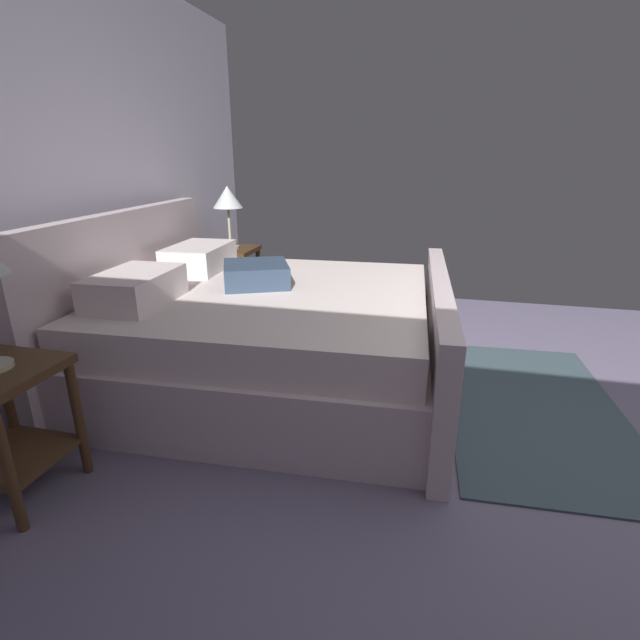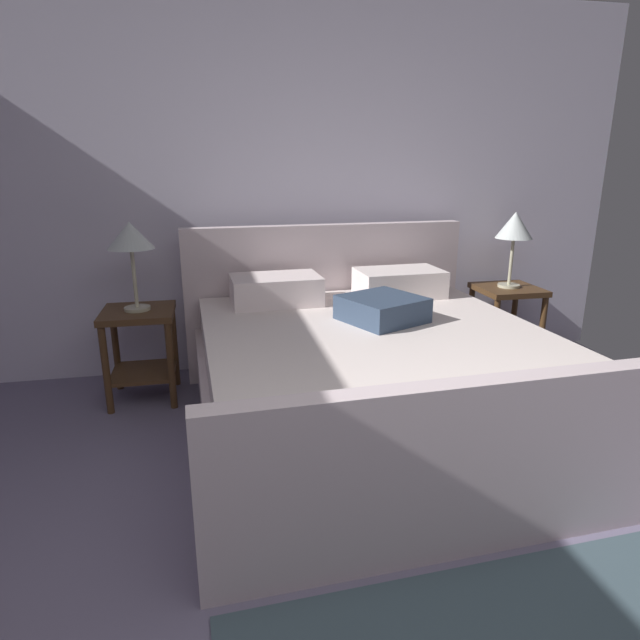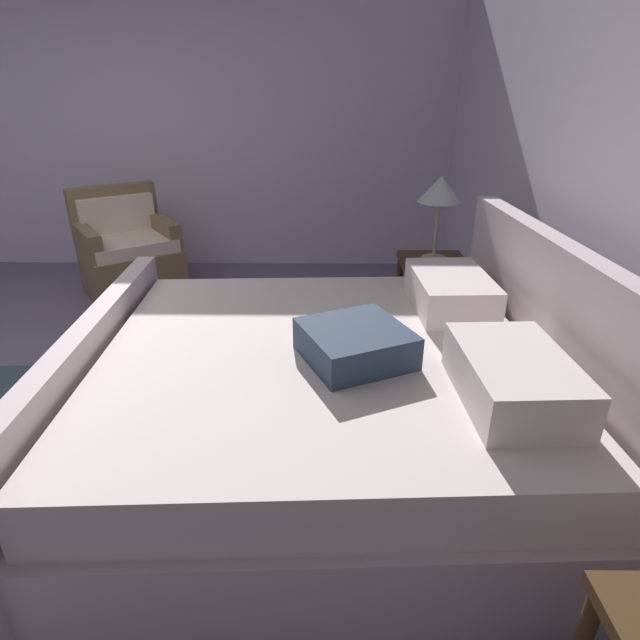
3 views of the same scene
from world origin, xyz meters
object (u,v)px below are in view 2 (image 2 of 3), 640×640
at_px(bed, 370,374).
at_px(table_lamp_left, 130,239).
at_px(nightstand_right, 506,312).
at_px(table_lamp_right, 515,228).
at_px(nightstand_left, 141,340).

bearing_deg(bed, table_lamp_left, 151.94).
xyz_separation_m(nightstand_right, table_lamp_right, (0.00, 0.00, 0.63)).
bearing_deg(table_lamp_right, bed, -148.02).
height_order(nightstand_right, table_lamp_right, table_lamp_right).
bearing_deg(nightstand_left, bed, -28.06).
distance_m(bed, table_lamp_right, 1.70).
xyz_separation_m(nightstand_left, table_lamp_left, (-0.00, 0.00, 0.64)).
relative_size(bed, table_lamp_right, 4.00).
distance_m(nightstand_left, table_lamp_left, 0.64).
bearing_deg(bed, nightstand_right, 31.98).
relative_size(bed, nightstand_right, 3.68).
xyz_separation_m(bed, nightstand_left, (-1.32, 0.70, 0.06)).
xyz_separation_m(nightstand_right, nightstand_left, (-2.63, -0.12, 0.00)).
relative_size(table_lamp_right, table_lamp_left, 1.01).
relative_size(table_lamp_right, nightstand_left, 0.92).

